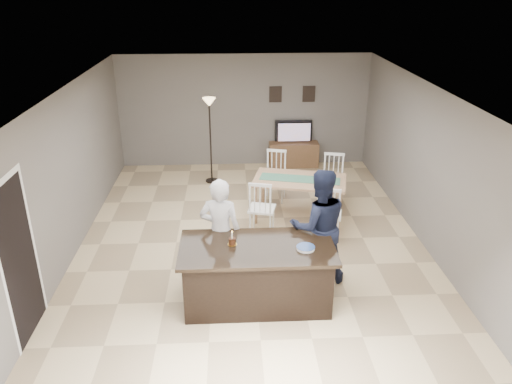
{
  "coord_description": "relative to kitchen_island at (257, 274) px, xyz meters",
  "views": [
    {
      "loc": [
        -0.33,
        -7.81,
        4.31
      ],
      "look_at": [
        0.06,
        -0.3,
        1.07
      ],
      "focal_mm": 35.0,
      "sensor_mm": 36.0,
      "label": 1
    }
  ],
  "objects": [
    {
      "name": "doorway",
      "position": [
        -2.99,
        -0.5,
        0.8
      ],
      "size": [
        0.0,
        2.1,
        2.65
      ],
      "color": "black",
      "rests_on": "floor"
    },
    {
      "name": "television",
      "position": [
        1.2,
        5.64,
        0.41
      ],
      "size": [
        0.91,
        0.12,
        0.53
      ],
      "primitive_type": "imported",
      "rotation": [
        0.0,
        0.0,
        3.14
      ],
      "color": "black",
      "rests_on": "tv_console"
    },
    {
      "name": "birthday_cake",
      "position": [
        -0.34,
        0.07,
        0.49
      ],
      "size": [
        0.13,
        0.13,
        0.21
      ],
      "color": "gold",
      "rests_on": "kitchen_island"
    },
    {
      "name": "plate_stack",
      "position": [
        0.66,
        -0.11,
        0.47
      ],
      "size": [
        0.25,
        0.25,
        0.04
      ],
      "color": "white",
      "rests_on": "kitchen_island"
    },
    {
      "name": "dining_table",
      "position": [
        0.95,
        2.68,
        0.21
      ],
      "size": [
        2.05,
        2.27,
        1.05
      ],
      "rotation": [
        0.0,
        0.0,
        -0.24
      ],
      "color": "tan",
      "rests_on": "floor"
    },
    {
      "name": "room_shell",
      "position": [
        0.0,
        1.8,
        1.22
      ],
      "size": [
        8.0,
        8.0,
        8.0
      ],
      "color": "slate",
      "rests_on": "floor"
    },
    {
      "name": "floor_lamp",
      "position": [
        -0.79,
        4.66,
        1.04
      ],
      "size": [
        0.29,
        0.29,
        1.93
      ],
      "color": "black",
      "rests_on": "floor"
    },
    {
      "name": "kitchen_island",
      "position": [
        0.0,
        0.0,
        0.0
      ],
      "size": [
        2.15,
        1.1,
        0.9
      ],
      "color": "black",
      "rests_on": "floor"
    },
    {
      "name": "picture_frames",
      "position": [
        1.15,
        5.78,
        1.3
      ],
      "size": [
        1.1,
        0.02,
        0.38
      ],
      "color": "black",
      "rests_on": "room_shell"
    },
    {
      "name": "woman",
      "position": [
        -0.51,
        0.55,
        0.39
      ],
      "size": [
        0.68,
        0.51,
        1.69
      ],
      "primitive_type": "imported",
      "rotation": [
        0.0,
        0.0,
        2.96
      ],
      "color": "silver",
      "rests_on": "floor"
    },
    {
      "name": "tv_console",
      "position": [
        1.2,
        5.57,
        -0.15
      ],
      "size": [
        1.2,
        0.4,
        0.6
      ],
      "primitive_type": "cube",
      "color": "brown",
      "rests_on": "floor"
    },
    {
      "name": "floor",
      "position": [
        0.0,
        1.8,
        -0.45
      ],
      "size": [
        8.0,
        8.0,
        0.0
      ],
      "primitive_type": "plane",
      "color": "beige",
      "rests_on": "ground"
    },
    {
      "name": "tv_screen_glow",
      "position": [
        1.2,
        5.56,
        0.42
      ],
      "size": [
        0.78,
        0.0,
        0.78
      ],
      "primitive_type": "plane",
      "rotation": [
        1.57,
        0.0,
        3.14
      ],
      "color": "orange",
      "rests_on": "tv_console"
    },
    {
      "name": "man",
      "position": [
        0.95,
        0.55,
        0.45
      ],
      "size": [
        0.92,
        0.74,
        1.81
      ],
      "primitive_type": "imported",
      "rotation": [
        0.0,
        0.0,
        3.21
      ],
      "color": "#161C31",
      "rests_on": "floor"
    }
  ]
}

